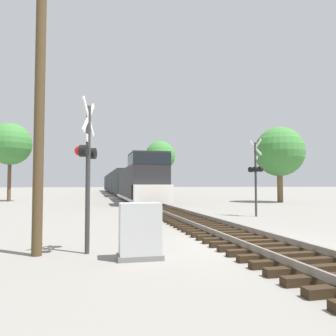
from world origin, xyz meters
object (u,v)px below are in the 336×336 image
tree_far_right (279,152)px  freight_train (119,183)px  crossing_signal_far (256,172)px  tree_mid_background (10,144)px  relay_cabinet (140,231)px  utility_pole (40,94)px  tree_deep_background (160,156)px  crossing_signal_near (87,161)px

tree_far_right → freight_train: bearing=113.5°
crossing_signal_far → tree_far_right: (9.22, 12.52, 2.52)m
tree_mid_background → tree_far_right: bearing=-16.1°
relay_cabinet → utility_pole: bearing=158.8°
tree_deep_background → crossing_signal_near: bearing=-103.7°
utility_pole → tree_far_right: bearing=46.5°
crossing_signal_far → relay_cabinet: size_ratio=3.21×
freight_train → crossing_signal_far: freight_train is taller
relay_cabinet → tree_mid_background: size_ratio=0.16×
tree_far_right → tree_mid_background: (-26.54, 7.64, 0.96)m
utility_pole → relay_cabinet: bearing=-21.2°
relay_cabinet → tree_far_right: tree_far_right is taller
crossing_signal_near → crossing_signal_far: (8.97, 7.90, 0.10)m
relay_cabinet → tree_far_right: 27.60m
tree_far_right → tree_deep_background: 27.41m
freight_train → utility_pole: utility_pole is taller
relay_cabinet → tree_far_right: bearing=51.6°
crossing_signal_far → relay_cabinet: 11.87m
crossing_signal_near → tree_deep_background: size_ratio=0.43×
tree_deep_background → tree_mid_background: bearing=-136.4°
crossing_signal_near → tree_deep_background: tree_deep_background is taller
relay_cabinet → tree_mid_background: (-9.62, 29.00, 5.30)m
crossing_signal_near → relay_cabinet: crossing_signal_near is taller
freight_train → tree_mid_background: (-13.03, -23.48, 3.92)m
utility_pole → tree_far_right: utility_pole is taller
crossing_signal_near → relay_cabinet: 2.33m
tree_mid_background → utility_pole: bearing=-75.7°
tree_deep_background → relay_cabinet: bearing=-102.0°
tree_far_right → tree_mid_background: size_ratio=0.92×
tree_mid_background → crossing_signal_near: bearing=-73.4°
crossing_signal_far → crossing_signal_near: bearing=112.9°
relay_cabinet → tree_deep_background: size_ratio=0.14×
freight_train → relay_cabinet: freight_train is taller
freight_train → relay_cabinet: (-3.42, -52.48, -1.38)m
crossing_signal_near → utility_pole: (-1.19, -0.00, 1.67)m
freight_train → tree_mid_background: size_ratio=8.82×
relay_cabinet → tree_deep_background: tree_deep_background is taller
crossing_signal_far → tree_mid_background: bearing=22.2°
freight_train → tree_deep_background: (6.78, -4.60, 4.62)m
utility_pole → tree_mid_background: bearing=104.3°
freight_train → crossing_signal_far: (4.29, -43.64, 0.44)m
crossing_signal_near → utility_pole: utility_pole is taller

